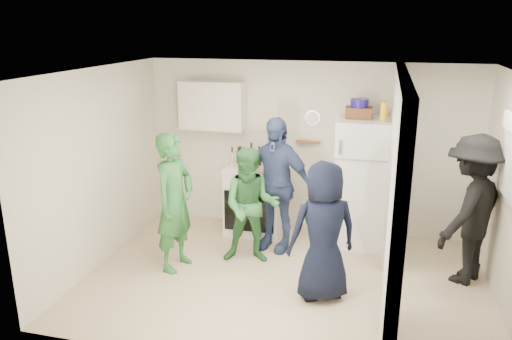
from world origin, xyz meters
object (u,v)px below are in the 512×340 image
(yellow_cup_stack_top, at_px, (384,112))
(person_navy, at_px, (323,232))
(stove, at_px, (255,199))
(blue_bowl, at_px, (359,103))
(person_green_center, at_px, (251,206))
(person_denim, at_px, (275,184))
(fridge, at_px, (362,183))
(person_nook, at_px, (471,210))
(wicker_basket, at_px, (359,113))
(person_green_left, at_px, (175,202))

(yellow_cup_stack_top, relative_size, person_navy, 0.16)
(stove, bearing_deg, blue_bowl, 0.80)
(blue_bowl, height_order, person_green_center, blue_bowl)
(person_navy, bearing_deg, yellow_cup_stack_top, -136.99)
(blue_bowl, distance_m, person_denim, 1.56)
(fridge, bearing_deg, person_navy, -101.85)
(person_denim, bearing_deg, person_green_center, -99.34)
(person_green_center, distance_m, person_nook, 2.64)
(person_nook, bearing_deg, wicker_basket, -86.84)
(wicker_basket, height_order, person_denim, wicker_basket)
(fridge, bearing_deg, person_green_left, -148.92)
(blue_bowl, relative_size, person_denim, 0.13)
(wicker_basket, height_order, person_green_center, wicker_basket)
(stove, xyz_separation_m, person_nook, (2.82, -0.81, 0.40))
(wicker_basket, height_order, yellow_cup_stack_top, yellow_cup_stack_top)
(fridge, bearing_deg, person_nook, -31.09)
(blue_bowl, relative_size, person_nook, 0.13)
(stove, bearing_deg, yellow_cup_stack_top, -4.24)
(person_green_center, relative_size, person_navy, 0.95)
(blue_bowl, bearing_deg, person_navy, -98.14)
(fridge, distance_m, person_denim, 1.22)
(blue_bowl, relative_size, yellow_cup_stack_top, 0.96)
(fridge, xyz_separation_m, person_green_center, (-1.34, -0.93, -0.13))
(person_denim, bearing_deg, stove, 144.47)
(fridge, height_order, wicker_basket, wicker_basket)
(blue_bowl, bearing_deg, person_nook, -30.78)
(fridge, relative_size, wicker_basket, 5.08)
(stove, relative_size, blue_bowl, 4.16)
(wicker_basket, relative_size, yellow_cup_stack_top, 1.40)
(person_green_center, bearing_deg, person_denim, 55.43)
(yellow_cup_stack_top, xyz_separation_m, person_navy, (-0.56, -1.50, -1.11))
(wicker_basket, distance_m, person_denim, 1.48)
(wicker_basket, relative_size, person_green_left, 0.20)
(wicker_basket, bearing_deg, fridge, -26.57)
(person_green_center, bearing_deg, wicker_basket, 27.95)
(blue_bowl, distance_m, person_green_left, 2.76)
(person_navy, distance_m, person_nook, 1.83)
(stove, relative_size, fridge, 0.56)
(yellow_cup_stack_top, xyz_separation_m, person_green_center, (-1.56, -0.83, -1.14))
(stove, height_order, person_nook, person_nook)
(person_nook, bearing_deg, blue_bowl, -86.84)
(wicker_basket, relative_size, blue_bowl, 1.46)
(wicker_basket, distance_m, person_green_left, 2.71)
(person_green_center, bearing_deg, blue_bowl, 27.95)
(stove, bearing_deg, fridge, -1.12)
(person_green_left, height_order, person_denim, person_denim)
(wicker_basket, height_order, person_navy, wicker_basket)
(wicker_basket, distance_m, person_green_center, 1.92)
(person_green_left, height_order, person_green_center, person_green_left)
(wicker_basket, relative_size, person_nook, 0.19)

